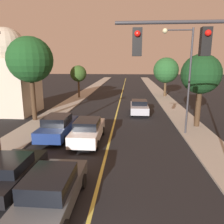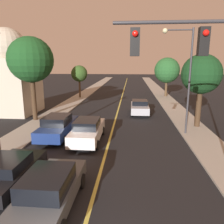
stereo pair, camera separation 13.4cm
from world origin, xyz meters
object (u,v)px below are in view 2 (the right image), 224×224
Objects in this scene: car_near_lane_front at (49,190)px; car_outer_lane_second at (58,126)px; car_near_lane_second at (88,130)px; tree_left_far at (79,74)px; domed_building_left at (10,75)px; traffic_signal_mast at (214,76)px; streetlamp_right at (183,68)px; tree_right_far at (167,70)px; car_outer_lane_front at (8,171)px; tree_right_near at (201,75)px; tree_left_near at (31,60)px; car_far_oncoming at (140,107)px.

car_near_lane_front is 0.94× the size of car_outer_lane_second.
car_near_lane_front is 0.97× the size of car_near_lane_second.
domed_building_left reaches higher than tree_left_far.
streetlamp_right reaches higher than traffic_signal_mast.
traffic_signal_mast is 27.75m from tree_right_far.
car_outer_lane_second is at bearing -118.12° from tree_right_far.
car_outer_lane_front is 24.99m from tree_left_far.
streetlamp_right is (6.67, 9.36, 4.24)m from car_near_lane_front.
tree_right_near reaches higher than car_outer_lane_second.
tree_right_far is (10.81, 20.23, 3.36)m from car_outer_lane_second.
tree_right_far reaches higher than car_outer_lane_second.
tree_right_near is 0.99× the size of tree_right_far.
streetlamp_right reaches higher than car_near_lane_second.
car_outer_lane_second is 10.97m from domed_building_left.
tree_left_near is 1.55× the size of tree_left_far.
car_near_lane_front is at bearing -125.48° from streetlamp_right.
car_far_oncoming is 0.55× the size of tree_left_near.
car_near_lane_front is 14.46m from tree_left_near.
streetlamp_right reaches higher than tree_right_near.
tree_left_near reaches higher than car_near_lane_front.
car_far_oncoming is 15.93m from traffic_signal_mast.
streetlamp_right is at bearing 83.60° from traffic_signal_mast.
car_near_lane_second is 1.16× the size of car_outer_lane_front.
domed_building_left reaches higher than car_outer_lane_second.
tree_left_far is at bearing 104.79° from car_near_lane_second.
traffic_signal_mast is 8.84m from streetlamp_right.
domed_building_left is at bearing 167.97° from tree_right_near.
tree_right_near reaches higher than car_near_lane_second.
traffic_signal_mast is 0.89× the size of streetlamp_right.
car_outer_lane_front is 0.54× the size of tree_left_near.
car_outer_lane_second is 0.82× the size of tree_right_far.
tree_left_far is (-4.94, 25.95, 2.95)m from car_near_lane_front.
tree_right_far is at bearing 9.44° from tree_left_far.
car_outer_lane_second is at bearing 106.43° from car_near_lane_front.
car_near_lane_second is 0.97× the size of car_outer_lane_second.
tree_right_far is (2.77, 27.60, -0.77)m from traffic_signal_mast.
car_outer_lane_second is 18.41m from tree_left_far.
car_outer_lane_second is 23.18m from tree_right_far.
tree_right_far is (13.41, 2.23, 0.47)m from tree_left_far.
tree_left_far is (-10.63, 25.37, -1.25)m from traffic_signal_mast.
streetlamp_right reaches higher than tree_left_near.
domed_building_left is (-4.92, -10.71, 0.38)m from tree_left_far.
car_outer_lane_front is 15.84m from car_far_oncoming.
tree_left_near is 5.11m from domed_building_left.
domed_building_left is (-3.84, 3.02, -1.50)m from tree_left_near.
car_near_lane_second is at bearing 90.00° from car_near_lane_front.
traffic_signal_mast is at bearing -4.95° from car_outer_lane_front.
streetlamp_right is at bearing -54.99° from tree_left_far.
car_outer_lane_front is 12.84m from streetlamp_right.
tree_right_near is (4.68, -4.53, 3.67)m from car_far_oncoming.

